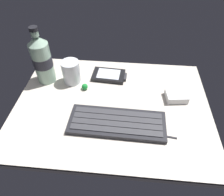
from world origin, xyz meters
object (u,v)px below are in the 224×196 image
(keyboard, at_px, (117,123))
(juice_cup, at_px, (71,73))
(handheld_device, at_px, (109,75))
(charger_block, at_px, (176,96))
(water_bottle, at_px, (42,59))
(trackball_mouse, at_px, (85,87))
(stylus_pen, at_px, (160,135))

(keyboard, bearing_deg, juice_cup, 133.91)
(handheld_device, height_order, charger_block, charger_block)
(water_bottle, relative_size, trackball_mouse, 9.45)
(charger_block, bearing_deg, handheld_device, 158.12)
(stylus_pen, bearing_deg, trackball_mouse, 152.47)
(juice_cup, xyz_separation_m, charger_block, (0.37, -0.06, -0.03))
(juice_cup, relative_size, trackball_mouse, 3.86)
(keyboard, bearing_deg, charger_block, 33.72)
(handheld_device, relative_size, juice_cup, 1.55)
(handheld_device, height_order, trackball_mouse, trackball_mouse)
(juice_cup, relative_size, stylus_pen, 0.89)
(charger_block, height_order, trackball_mouse, charger_block)
(water_bottle, xyz_separation_m, stylus_pen, (0.40, -0.22, -0.09))
(charger_block, xyz_separation_m, stylus_pen, (-0.06, -0.16, -0.01))
(water_bottle, bearing_deg, stylus_pen, -28.15)
(charger_block, distance_m, trackball_mouse, 0.32)
(charger_block, bearing_deg, trackball_mouse, 176.42)
(keyboard, distance_m, trackball_mouse, 0.19)
(keyboard, relative_size, juice_cup, 3.44)
(handheld_device, distance_m, water_bottle, 0.25)
(juice_cup, height_order, water_bottle, water_bottle)
(juice_cup, height_order, trackball_mouse, juice_cup)
(water_bottle, height_order, stylus_pen, water_bottle)
(keyboard, relative_size, trackball_mouse, 13.28)
(juice_cup, bearing_deg, handheld_device, 15.65)
(stylus_pen, bearing_deg, water_bottle, 159.16)
(juice_cup, xyz_separation_m, water_bottle, (-0.10, 0.00, 0.05))
(keyboard, height_order, charger_block, charger_block)
(juice_cup, distance_m, charger_block, 0.38)
(charger_block, relative_size, trackball_mouse, 3.18)
(juice_cup, bearing_deg, trackball_mouse, -36.07)
(handheld_device, bearing_deg, charger_block, -21.88)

